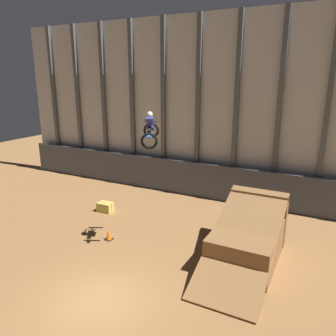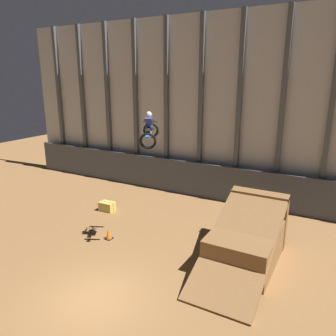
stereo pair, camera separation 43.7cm
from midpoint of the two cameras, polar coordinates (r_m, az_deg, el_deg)
ground_plane at (r=13.09m, az=-12.97°, el=-21.67°), size 60.00×60.00×0.00m
arena_back_wall at (r=21.33m, az=7.99°, el=10.02°), size 32.00×0.40×11.66m
lower_barrier at (r=21.68m, az=6.97°, el=-2.43°), size 31.36×0.20×2.36m
dirt_ramp at (r=15.23m, az=12.99°, el=-11.88°), size 2.67×6.08×2.74m
rider_bike_solo at (r=14.30m, az=-4.02°, el=6.50°), size 1.37×1.82×1.57m
traffic_cone_near_ramp at (r=16.90m, az=-11.03°, el=-11.30°), size 0.36×0.36×0.58m
hay_bale_trackside at (r=20.23m, az=-11.46°, el=-6.69°), size 0.92×0.63×0.57m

